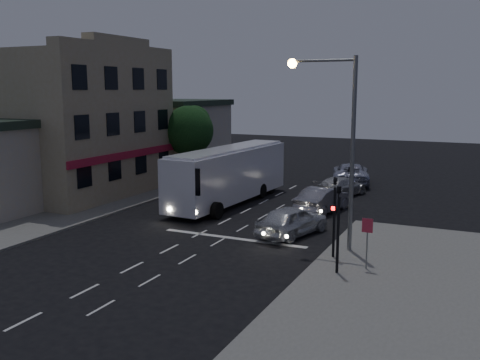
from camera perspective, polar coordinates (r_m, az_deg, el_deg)
The scene contains 16 objects.
ground at distance 27.06m, azimuth -6.41°, elevation -6.76°, with size 120.00×120.00×0.00m, color black.
sidewalk_near at distance 19.66m, azimuth 21.84°, elevation -13.73°, with size 12.00×24.00×0.12m, color slate.
sidewalk_far at distance 40.88m, azimuth -16.24°, elevation -1.36°, with size 12.00×50.00×0.12m, color slate.
road_markings at distance 29.26m, azimuth -0.87°, elevation -5.42°, with size 8.00×30.55×0.01m.
tour_bus at distance 35.78m, azimuth -1.15°, elevation 0.71°, with size 3.29×12.42×3.77m.
car_suv at distance 28.29m, azimuth 5.57°, elevation -4.32°, with size 1.90×4.73×1.61m, color silver.
car_sedan_a at distance 33.84m, azimuth 8.88°, elevation -2.07°, with size 1.69×4.85×1.60m, color gray.
car_sedan_b at distance 39.00m, azimuth 10.68°, elevation -0.70°, with size 1.98×4.86×1.41m, color silver.
car_sedan_c at distance 44.26m, azimuth 11.73°, elevation 0.68°, with size 2.78×6.03×1.68m, color #A8ABC2.
traffic_signal_main at distance 24.24m, azimuth 10.04°, elevation -2.89°, with size 0.25×0.35×4.10m.
traffic_signal_side at distance 22.20m, azimuth 10.46°, elevation -4.07°, with size 0.18×0.15×4.10m.
regulatory_sign at distance 23.11m, azimuth 13.41°, elevation -5.74°, with size 0.45×0.12×2.20m.
streetlight at distance 25.18m, azimuth 10.54°, elevation 5.19°, with size 3.32×0.44×9.00m.
main_building at distance 40.89m, azimuth -17.59°, elevation 5.79°, with size 10.12×12.00×11.00m.
low_building_north at distance 50.25m, azimuth -7.84°, elevation 4.78°, with size 9.40×9.40×6.50m.
street_tree at distance 43.18m, azimuth -5.50°, elevation 5.50°, with size 4.00×4.00×6.20m.
Camera 1 is at (13.58, -22.12, 7.66)m, focal length 40.00 mm.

